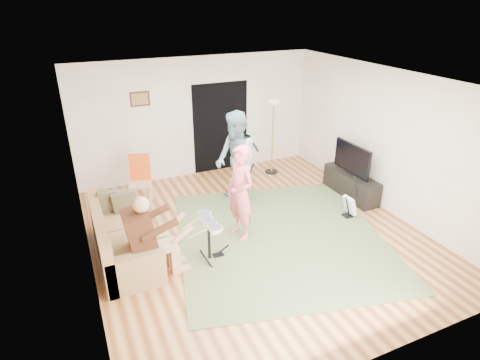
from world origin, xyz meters
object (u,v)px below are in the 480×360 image
object	(u,v)px
dining_chair	(141,187)
tv_cabinet	(351,185)
drum_kit	(209,242)
sofa	(119,242)
guitarist	(236,161)
singer	(240,193)
television	(352,158)
torchiere_lamp	(273,124)
guitar_spare	(350,205)

from	to	relation	value
dining_chair	tv_cabinet	size ratio (longest dim) A/B	0.72
drum_kit	dining_chair	size ratio (longest dim) A/B	0.73
sofa	tv_cabinet	bearing A→B (deg)	2.96
drum_kit	guitarist	distance (m)	1.99
singer	dining_chair	bearing A→B (deg)	-156.55
dining_chair	television	bearing A→B (deg)	-3.23
television	sofa	bearing A→B (deg)	-177.01
singer	dining_chair	distance (m)	2.39
tv_cabinet	torchiere_lamp	bearing A→B (deg)	117.92
drum_kit	sofa	bearing A→B (deg)	153.29
dining_chair	guitar_spare	bearing A→B (deg)	-15.20
sofa	guitar_spare	distance (m)	4.23
torchiere_lamp	dining_chair	xyz separation A→B (m)	(-3.17, -0.32, -0.83)
drum_kit	torchiere_lamp	size ratio (longest dim) A/B	0.42
drum_kit	dining_chair	distance (m)	2.42
torchiere_lamp	tv_cabinet	xyz separation A→B (m)	(0.93, -1.76, -0.94)
guitar_spare	tv_cabinet	distance (m)	0.93
guitarist	dining_chair	xyz separation A→B (m)	(-1.73, 0.84, -0.60)
tv_cabinet	television	bearing A→B (deg)	180.00
drum_kit	guitar_spare	distance (m)	2.92
guitar_spare	dining_chair	xyz separation A→B (m)	(-3.52, 2.17, 0.12)
guitarist	tv_cabinet	distance (m)	2.54
singer	guitarist	xyz separation A→B (m)	(0.40, 1.08, 0.12)
dining_chair	television	distance (m)	4.33
sofa	dining_chair	xyz separation A→B (m)	(0.69, 1.69, 0.08)
tv_cabinet	guitar_spare	bearing A→B (deg)	-129.09
torchiere_lamp	dining_chair	distance (m)	3.29
dining_chair	television	world-z (taller)	television
sofa	singer	world-z (taller)	singer
guitar_spare	television	world-z (taller)	television
sofa	torchiere_lamp	size ratio (longest dim) A/B	1.18
guitar_spare	dining_chair	distance (m)	4.13
torchiere_lamp	singer	bearing A→B (deg)	-129.28
guitarist	torchiere_lamp	world-z (taller)	guitarist
guitar_spare	television	distance (m)	1.08
torchiere_lamp	tv_cabinet	distance (m)	2.20
torchiere_lamp	drum_kit	bearing A→B (deg)	-133.97
sofa	television	size ratio (longest dim) A/B	1.99
dining_chair	singer	bearing A→B (deg)	-38.85
guitarist	singer	bearing A→B (deg)	-20.47
guitar_spare	television	xyz separation A→B (m)	(0.53, 0.72, 0.61)
dining_chair	television	xyz separation A→B (m)	(4.05, -1.45, 0.49)
sofa	guitarist	bearing A→B (deg)	19.33
drum_kit	singer	distance (m)	0.99
singer	torchiere_lamp	xyz separation A→B (m)	(1.83, 2.24, 0.35)
sofa	torchiere_lamp	xyz separation A→B (m)	(3.86, 2.01, 0.91)
torchiere_lamp	dining_chair	size ratio (longest dim) A/B	1.71
torchiere_lamp	guitar_spare	bearing A→B (deg)	-81.97
singer	torchiere_lamp	distance (m)	2.92
tv_cabinet	drum_kit	bearing A→B (deg)	-165.62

